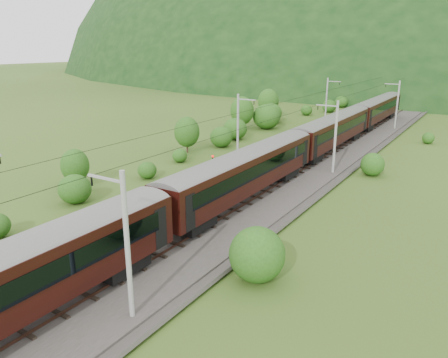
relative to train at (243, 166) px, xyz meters
The scene contains 14 objects.
ground 18.80m from the train, 97.48° to the right, with size 600.00×600.00×0.00m, color #2F4A17.
railbed 9.32m from the train, 106.17° to the right, with size 14.00×220.00×0.30m, color #38332D.
track_left 10.13m from the train, 120.11° to the right, with size 2.40×220.00×0.27m.
track_right 8.92m from the train, 90.00° to the right, with size 2.40×220.00×0.27m.
catenary_left 16.17m from the train, 121.84° to the left, with size 2.54×192.28×8.00m.
catenary_right 14.24m from the train, 74.83° to the left, with size 2.54×192.28×8.00m.
overhead_wires 9.27m from the train, 106.17° to the right, with size 4.83×198.00×0.03m.
mountain_ridge 307.19m from the train, 113.48° to the left, with size 336.00×280.00×132.00m, color black.
train is the anchor object (origin of this frame).
hazard_post_near 26.77m from the train, 96.29° to the left, with size 0.15×0.15×1.37m, color red.
hazard_post_far 11.39m from the train, 101.97° to the left, with size 0.14×0.14×1.32m, color red.
signal 9.40m from the train, 140.73° to the left, with size 0.24×0.24×2.21m.
vegetation_left 15.89m from the train, behind, with size 12.38×149.55×5.85m.
vegetation_right 16.00m from the train, 59.99° to the right, with size 5.54×99.22×3.13m.
Camera 1 is at (20.96, -14.28, 14.03)m, focal length 35.00 mm.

